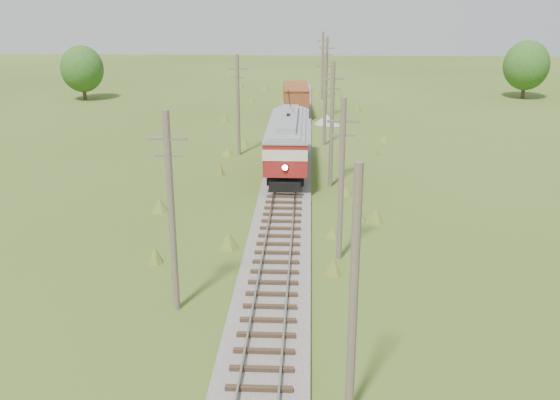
{
  "coord_description": "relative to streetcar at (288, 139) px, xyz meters",
  "views": [
    {
      "loc": [
        1.63,
        -12.75,
        13.53
      ],
      "look_at": [
        0.0,
        21.07,
        2.2
      ],
      "focal_mm": 40.0,
      "sensor_mm": 36.0,
      "label": 1
    }
  ],
  "objects": [
    {
      "name": "utility_pole_r_4",
      "position": [
        3.0,
        9.74,
        1.54
      ],
      "size": [
        1.6,
        0.3,
        8.4
      ],
      "color": "brown",
      "rests_on": "ground"
    },
    {
      "name": "railbed_main",
      "position": [
        -0.0,
        -0.26,
        -2.59
      ],
      "size": [
        3.6,
        96.0,
        0.57
      ],
      "color": "#605B54",
      "rests_on": "ground"
    },
    {
      "name": "gondola",
      "position": [
        -0.0,
        24.6,
        -0.71
      ],
      "size": [
        3.22,
        8.59,
        2.81
      ],
      "rotation": [
        0.0,
        0.0,
        0.06
      ],
      "color": "black",
      "rests_on": "ground"
    },
    {
      "name": "utility_pole_r_2",
      "position": [
        3.3,
        -16.26,
        1.64
      ],
      "size": [
        1.6,
        0.3,
        8.6
      ],
      "color": "brown",
      "rests_on": "ground"
    },
    {
      "name": "utility_pole_r_1",
      "position": [
        3.1,
        -29.26,
        1.61
      ],
      "size": [
        0.3,
        0.3,
        8.8
      ],
      "color": "brown",
      "rests_on": "ground"
    },
    {
      "name": "gravel_pile",
      "position": [
        3.59,
        19.35,
        -2.31
      ],
      "size": [
        2.82,
        2.99,
        1.03
      ],
      "color": "gray",
      "rests_on": "ground"
    },
    {
      "name": "utility_pole_l_a",
      "position": [
        -4.2,
        -22.26,
        1.84
      ],
      "size": [
        1.6,
        0.3,
        9.0
      ],
      "color": "brown",
      "rests_on": "ground"
    },
    {
      "name": "utility_pole_l_b",
      "position": [
        -4.5,
        5.74,
        1.64
      ],
      "size": [
        1.6,
        0.3,
        8.6
      ],
      "color": "brown",
      "rests_on": "ground"
    },
    {
      "name": "utility_pole_r_5",
      "position": [
        3.4,
        22.74,
        1.79
      ],
      "size": [
        1.6,
        0.3,
        8.9
      ],
      "color": "brown",
      "rests_on": "ground"
    },
    {
      "name": "utility_pole_r_6",
      "position": [
        3.2,
        35.74,
        1.69
      ],
      "size": [
        1.6,
        0.3,
        8.7
      ],
      "color": "brown",
      "rests_on": "ground"
    },
    {
      "name": "tree_mid_b",
      "position": [
        30.0,
        37.74,
        1.55
      ],
      "size": [
        5.88,
        5.88,
        7.57
      ],
      "color": "#38281C",
      "rests_on": "ground"
    },
    {
      "name": "utility_pole_r_3",
      "position": [
        3.2,
        -3.26,
        1.84
      ],
      "size": [
        1.6,
        0.3,
        9.0
      ],
      "color": "brown",
      "rests_on": "ground"
    },
    {
      "name": "tree_mid_a",
      "position": [
        -28.0,
        33.74,
        1.23
      ],
      "size": [
        5.46,
        5.46,
        7.03
      ],
      "color": "#38281C",
      "rests_on": "ground"
    },
    {
      "name": "streetcar",
      "position": [
        0.0,
        0.0,
        0.0
      ],
      "size": [
        3.11,
        13.34,
        6.08
      ],
      "rotation": [
        0.0,
        0.0,
        0.0
      ],
      "color": "black",
      "rests_on": "ground"
    }
  ]
}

